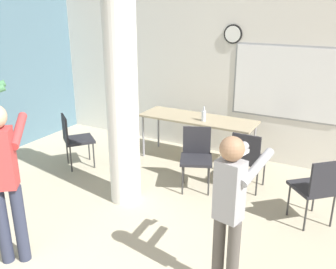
% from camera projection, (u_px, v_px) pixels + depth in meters
% --- Properties ---
extents(wall_back, '(8.00, 0.15, 2.80)m').
position_uv_depth(wall_back, '(231.00, 74.00, 6.22)').
color(wall_back, silver).
rests_on(wall_back, ground_plane).
extents(support_pillar, '(0.40, 0.40, 2.80)m').
position_uv_depth(support_pillar, '(122.00, 99.00, 4.64)').
color(support_pillar, silver).
rests_on(support_pillar, ground_plane).
extents(folding_table, '(1.90, 0.63, 0.76)m').
position_uv_depth(folding_table, '(198.00, 121.00, 6.09)').
color(folding_table, tan).
rests_on(folding_table, ground_plane).
extents(bottle_on_table, '(0.07, 0.07, 0.23)m').
position_uv_depth(bottle_on_table, '(204.00, 115.00, 5.88)').
color(bottle_on_table, silver).
rests_on(bottle_on_table, folding_table).
extents(chair_near_pillar, '(0.62, 0.62, 0.87)m').
position_uv_depth(chair_near_pillar, '(74.00, 137.00, 5.94)').
color(chair_near_pillar, '#232328').
rests_on(chair_near_pillar, ground_plane).
extents(chair_table_front, '(0.58, 0.58, 0.87)m').
position_uv_depth(chair_table_front, '(196.00, 154.00, 5.27)').
color(chair_table_front, '#232328').
rests_on(chair_table_front, ground_plane).
extents(chair_mid_room, '(0.62, 0.62, 0.87)m').
position_uv_depth(chair_mid_room, '(317.00, 186.00, 4.36)').
color(chair_mid_room, '#232328').
rests_on(chair_mid_room, ground_plane).
extents(chair_table_right, '(0.44, 0.44, 0.87)m').
position_uv_depth(chair_table_right, '(248.00, 156.00, 5.19)').
color(chair_table_right, '#232328').
rests_on(chair_table_right, ground_plane).
extents(person_playing_side, '(0.42, 0.63, 1.52)m').
position_uv_depth(person_playing_side, '(230.00, 205.00, 3.21)').
color(person_playing_side, '#514C47').
rests_on(person_playing_side, ground_plane).
extents(person_playing_front, '(0.61, 0.66, 1.67)m').
position_uv_depth(person_playing_front, '(4.00, 173.00, 3.60)').
color(person_playing_front, '#2D3347').
rests_on(person_playing_front, ground_plane).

